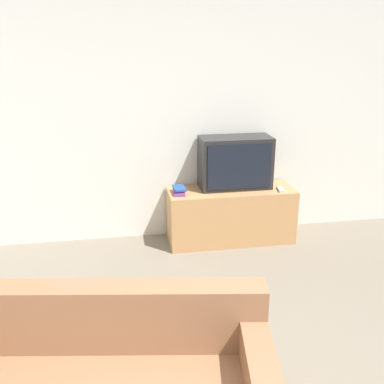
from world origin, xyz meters
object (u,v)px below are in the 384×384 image
(tv_stand, at_px, (230,215))
(book_stack, at_px, (179,190))
(remote_on_stand, at_px, (280,189))
(television, at_px, (235,162))

(tv_stand, bearing_deg, book_stack, -176.59)
(tv_stand, height_order, remote_on_stand, remote_on_stand)
(television, relative_size, remote_on_stand, 4.77)
(tv_stand, distance_m, book_stack, 0.61)
(book_stack, bearing_deg, tv_stand, 3.41)
(television, bearing_deg, remote_on_stand, -22.77)
(television, distance_m, book_stack, 0.63)
(tv_stand, relative_size, book_stack, 5.89)
(book_stack, relative_size, remote_on_stand, 1.45)
(television, xyz_separation_m, remote_on_stand, (0.42, -0.18, -0.25))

